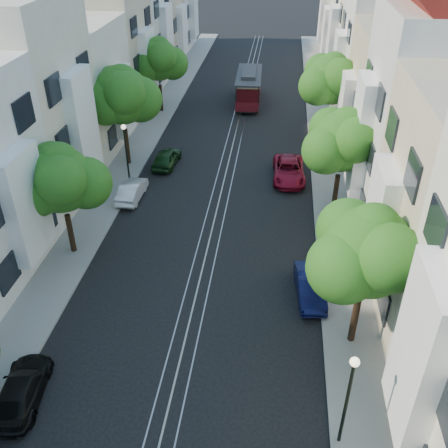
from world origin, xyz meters
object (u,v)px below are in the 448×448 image
(tree_e_b, at_px, (369,254))
(cable_car, at_px, (249,86))
(tree_e_c, at_px, (344,143))
(lamp_east, at_px, (349,389))
(parked_car_e_far, at_px, (289,170))
(parked_car_w_mid, at_px, (132,190))
(tree_w_c, at_px, (122,97))
(parked_car_w_near, at_px, (22,389))
(tree_e_d, at_px, (331,81))
(tree_w_d, at_px, (159,61))
(parked_car_e_mid, at_px, (310,287))
(lamp_west, at_px, (126,146))
(parked_car_w_far, at_px, (167,158))
(tree_w_b, at_px, (61,181))

(tree_e_b, relative_size, cable_car, 0.92)
(tree_e_c, bearing_deg, lamp_east, -93.44)
(tree_e_b, distance_m, parked_car_e_far, 15.86)
(parked_car_w_mid, bearing_deg, tree_w_c, -70.79)
(parked_car_w_mid, bearing_deg, tree_e_c, -179.20)
(lamp_east, relative_size, parked_car_e_far, 0.91)
(tree_w_c, height_order, parked_car_e_far, tree_w_c)
(parked_car_e_far, height_order, parked_car_w_near, parked_car_e_far)
(tree_e_d, xyz_separation_m, parked_car_e_far, (-2.86, -6.95, -4.23))
(parked_car_w_mid, bearing_deg, tree_e_b, 140.57)
(parked_car_w_near, bearing_deg, tree_e_d, -123.69)
(parked_car_w_near, bearing_deg, tree_w_d, -94.99)
(parked_car_e_mid, relative_size, parked_car_e_far, 0.77)
(lamp_west, distance_m, cable_car, 18.69)
(tree_w_c, distance_m, lamp_west, 3.81)
(tree_w_c, relative_size, parked_car_w_far, 1.96)
(parked_car_w_near, relative_size, parked_car_w_mid, 1.10)
(parked_car_w_mid, xyz_separation_m, parked_car_w_far, (1.20, 5.00, 0.04))
(lamp_west, xyz_separation_m, cable_car, (6.80, 17.37, -1.20))
(tree_e_d, distance_m, parked_car_w_mid, 17.35)
(tree_e_b, bearing_deg, cable_car, 102.54)
(lamp_west, distance_m, parked_car_e_mid, 15.75)
(tree_e_b, xyz_separation_m, parked_car_e_mid, (-1.77, 2.82, -4.15))
(lamp_east, height_order, parked_car_w_near, lamp_east)
(tree_w_c, distance_m, parked_car_w_near, 21.04)
(tree_w_c, bearing_deg, tree_e_b, -48.01)
(tree_w_c, bearing_deg, parked_car_e_far, -4.69)
(parked_car_e_mid, bearing_deg, tree_e_d, 78.99)
(lamp_east, distance_m, parked_car_w_far, 23.80)
(tree_e_d, bearing_deg, parked_car_w_far, -153.43)
(tree_e_b, relative_size, tree_w_c, 0.94)
(tree_e_c, height_order, parked_car_w_near, tree_e_c)
(lamp_west, xyz_separation_m, parked_car_w_near, (0.70, -17.52, -2.29))
(tree_w_b, distance_m, cable_car, 26.66)
(tree_w_b, bearing_deg, tree_e_b, -19.15)
(parked_car_e_far, height_order, parked_car_w_far, parked_car_e_far)
(lamp_west, height_order, parked_car_w_far, lamp_west)
(lamp_east, xyz_separation_m, lamp_west, (-12.60, 18.00, 0.00))
(parked_car_w_mid, relative_size, parked_car_w_far, 0.97)
(tree_w_c, relative_size, tree_w_d, 1.09)
(parked_car_w_far, bearing_deg, parked_car_e_far, 177.59)
(parked_car_e_far, bearing_deg, lamp_east, -86.86)
(tree_w_d, xyz_separation_m, parked_car_w_near, (1.54, -31.49, -4.04))
(tree_w_c, bearing_deg, tree_e_c, -19.15)
(tree_e_c, bearing_deg, parked_car_w_near, -129.69)
(tree_w_b, distance_m, parked_car_w_mid, 7.42)
(cable_car, bearing_deg, parked_car_w_mid, -109.32)
(tree_e_d, relative_size, parked_car_w_mid, 1.95)
(cable_car, xyz_separation_m, parked_car_w_near, (-6.10, -34.89, -1.09))
(lamp_west, relative_size, parked_car_w_mid, 1.18)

